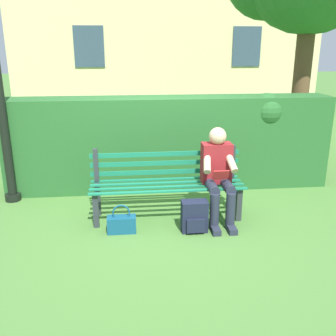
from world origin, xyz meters
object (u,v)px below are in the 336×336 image
(person_seated, at_px, (218,172))
(backpack, at_px, (194,217))
(park_bench, at_px, (167,182))
(handbag, at_px, (122,223))

(person_seated, bearing_deg, backpack, 41.81)
(park_bench, bearing_deg, handbag, 36.30)
(park_bench, xyz_separation_m, handbag, (0.59, 0.44, -0.36))
(handbag, bearing_deg, park_bench, -143.70)
(park_bench, relative_size, backpack, 5.09)
(person_seated, bearing_deg, handbag, 11.63)
(backpack, distance_m, handbag, 0.89)
(person_seated, bearing_deg, park_bench, -15.90)
(park_bench, distance_m, handbag, 0.82)
(person_seated, xyz_separation_m, handbag, (1.23, 0.25, -0.53))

